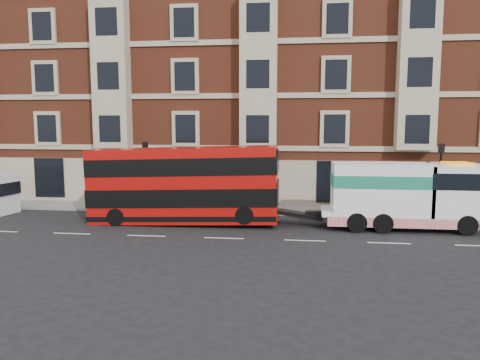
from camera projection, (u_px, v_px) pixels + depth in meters
name	position (u px, v px, depth m)	size (l,w,h in m)	color
ground	(224.00, 238.00, 23.31)	(120.00, 120.00, 0.00)	black
sidewalk	(241.00, 209.00, 30.69)	(90.00, 3.00, 0.15)	slate
victorian_terrace	(259.00, 67.00, 36.78)	(45.00, 12.00, 20.40)	brown
lamp_post_west	(146.00, 171.00, 29.80)	(0.35, 0.15, 4.35)	black
lamp_post_east	(440.00, 174.00, 27.66)	(0.35, 0.15, 4.35)	black
double_decker_bus	(183.00, 184.00, 26.46)	(10.67, 2.45, 4.32)	#AB0D09
tow_truck	(403.00, 195.00, 25.08)	(8.54, 2.53, 3.56)	white
pedestrian	(115.00, 195.00, 30.56)	(0.65, 0.43, 1.78)	#1B2D37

